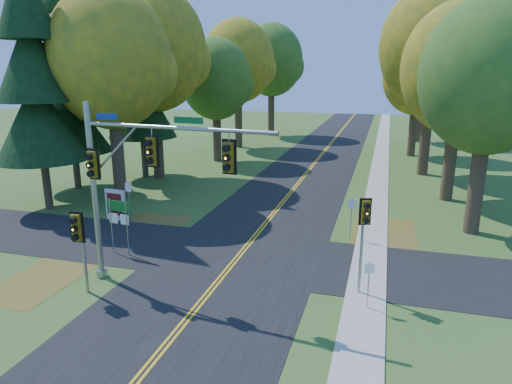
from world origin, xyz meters
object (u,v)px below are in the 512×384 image
(route_sign_cluster, at_px, (119,216))
(info_kiosk, at_px, (116,205))
(east_signal_pole, at_px, (364,223))
(traffic_mast, at_px, (133,172))

(route_sign_cluster, xyz_separation_m, info_kiosk, (-3.23, 4.65, -1.04))
(east_signal_pole, distance_m, route_sign_cluster, 11.78)
(route_sign_cluster, relative_size, info_kiosk, 1.49)
(traffic_mast, relative_size, route_sign_cluster, 2.98)
(east_signal_pole, height_order, info_kiosk, east_signal_pole)
(east_signal_pole, bearing_deg, traffic_mast, 172.63)
(traffic_mast, relative_size, east_signal_pole, 2.04)
(traffic_mast, distance_m, east_signal_pole, 9.34)
(traffic_mast, height_order, info_kiosk, traffic_mast)
(east_signal_pole, relative_size, route_sign_cluster, 1.46)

